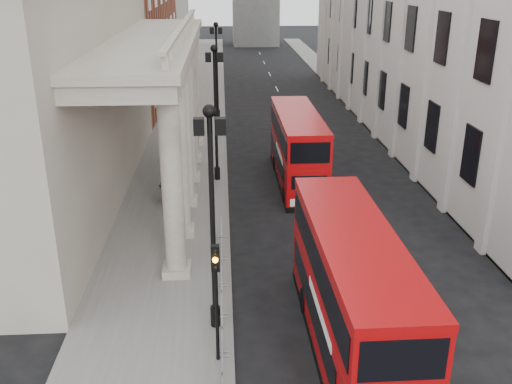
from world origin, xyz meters
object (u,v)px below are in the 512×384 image
traffic_light (216,282)px  pedestrian_b (166,187)px  lamp_post_south (212,206)px  lamp_post_mid (215,104)px  pedestrian_c (168,183)px  bus_near (352,291)px  pedestrian_a (181,186)px  lamp_post_north (217,64)px  bus_far (297,147)px

traffic_light → pedestrian_b: size_ratio=2.34×
traffic_light → pedestrian_b: traffic_light is taller
lamp_post_south → lamp_post_mid: bearing=90.0°
pedestrian_c → traffic_light: bearing=-71.5°
traffic_light → pedestrian_c: traffic_light is taller
lamp_post_south → traffic_light: bearing=-87.2°
lamp_post_mid → pedestrian_c: size_ratio=4.36×
lamp_post_south → bus_near: 5.52m
traffic_light → pedestrian_a: (-2.17, 14.70, -2.16)m
pedestrian_b → pedestrian_c: (0.04, 0.56, 0.04)m
bus_near → pedestrian_b: bus_near is taller
pedestrian_c → lamp_post_mid: bearing=55.3°
pedestrian_c → lamp_post_south: bearing=-70.3°
traffic_light → pedestrian_a: traffic_light is taller
lamp_post_north → pedestrian_c: lamp_post_north is taller
lamp_post_mid → lamp_post_north: 16.00m
pedestrian_a → pedestrian_b: 0.86m
traffic_light → pedestrian_c: 15.32m
bus_near → pedestrian_b: 15.86m
bus_near → bus_far: bearing=88.3°
bus_far → pedestrian_b: (-7.85, -3.29, -1.26)m
lamp_post_mid → pedestrian_a: (-2.07, -3.31, -3.96)m
bus_far → pedestrian_c: bus_far is taller
lamp_post_mid → pedestrian_c: (-2.81, -3.11, -3.84)m
pedestrian_b → bus_near: bearing=119.8°
bus_near → pedestrian_c: bearing=116.7°
traffic_light → bus_far: (4.90, 17.63, -0.81)m
lamp_post_south → lamp_post_north: same height
lamp_post_north → pedestrian_b: size_ratio=4.53×
traffic_light → bus_far: traffic_light is taller
bus_far → pedestrian_c: (-7.81, -2.73, -1.22)m
lamp_post_south → bus_near: size_ratio=0.79×
pedestrian_a → bus_far: bearing=13.4°
traffic_light → bus_near: 4.62m
lamp_post_south → bus_far: bearing=72.3°
lamp_post_mid → bus_far: size_ratio=0.82×
lamp_post_south → lamp_post_north: size_ratio=1.00×
lamp_post_north → bus_far: bearing=-73.0°
pedestrian_b → pedestrian_c: 0.56m
lamp_post_north → lamp_post_mid: bearing=-90.0°
bus_far → pedestrian_b: bearing=-157.4°
pedestrian_c → bus_near: bearing=-55.4°
lamp_post_south → pedestrian_b: size_ratio=4.53×
pedestrian_a → pedestrian_b: bearing=-164.5°
bus_near → bus_far: (0.36, 17.20, -0.09)m
lamp_post_mid → bus_near: (4.64, -17.59, -2.53)m
bus_far → pedestrian_a: 7.77m
bus_near → pedestrian_a: (-6.70, 14.27, -1.43)m
lamp_post_south → pedestrian_c: 13.74m
bus_near → lamp_post_mid: bearing=104.2°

